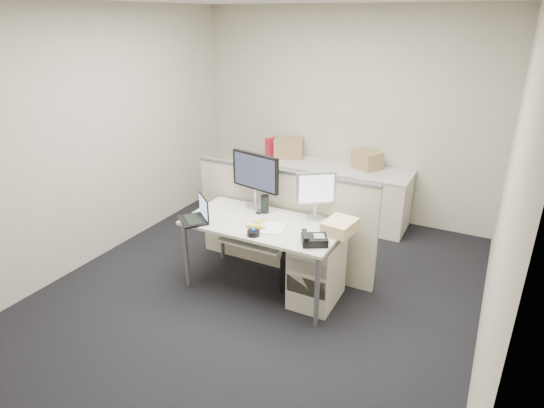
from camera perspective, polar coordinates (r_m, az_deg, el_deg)
The scene contains 28 objects.
floor at distance 4.70m, azimuth -1.04°, elevation -10.49°, with size 4.00×4.50×0.01m, color black.
wall_back at distance 6.13m, azimuth 9.03°, elevation 10.95°, with size 4.00×0.02×2.70m, color beige.
wall_front at distance 2.54m, azimuth -26.28°, elevation -8.49°, with size 4.00×0.02×2.70m, color beige.
wall_left at distance 5.34m, azimuth -20.63°, elevation 8.04°, with size 0.02×4.50×2.70m, color beige.
wall_right at distance 3.67m, azimuth 27.48°, elevation 0.66°, with size 0.02×4.50×2.70m, color beige.
desk at distance 4.37m, azimuth -1.10°, elevation -3.12°, with size 1.50×0.75×0.73m.
keyboard_tray at distance 4.25m, azimuth -2.25°, elevation -4.59°, with size 0.62×0.32×0.02m, color beige.
drawer_pedestal at distance 4.37m, azimuth 5.68°, elevation -8.30°, with size 0.40×0.55×0.65m, color beige.
cubicle_partition at distance 4.78m, azimuth 1.43°, elevation -2.29°, with size 2.00×0.06×1.10m, color #AFA18B.
back_counter at distance 6.12m, azimuth 7.50°, elevation 1.33°, with size 2.00×0.60×0.72m, color beige.
monitor_main at distance 4.59m, azimuth -2.09°, elevation 2.94°, with size 0.57×0.22×0.57m, color black.
monitor_small at distance 4.37m, azimuth 5.50°, elevation 1.00°, with size 0.38×0.19×0.46m, color #B7B7BC.
laptop at distance 4.40m, azimuth -10.00°, elevation -0.73°, with size 0.31×0.23×0.23m, color black.
trackball at distance 4.09m, azimuth -2.35°, elevation -3.66°, with size 0.12×0.12×0.04m, color black.
desk_phone at distance 3.96m, azimuth 5.34°, elevation -4.53°, with size 0.22×0.18×0.07m, color black.
paper_stack at distance 4.22m, azimuth 0.17°, elevation -3.08°, with size 0.20×0.25×0.01m, color white.
sticky_pad at distance 4.36m, azimuth -1.69°, elevation -2.14°, with size 0.08×0.08×0.01m, color gold.
travel_mug at distance 4.53m, azimuth -0.91°, elevation -0.07°, with size 0.08×0.08×0.17m, color black.
banana at distance 4.22m, azimuth -2.08°, elevation -2.83°, with size 0.20×0.05×0.04m, color yellow.
cellphone at distance 4.57m, azimuth -1.52°, elevation -0.97°, with size 0.05×0.10×0.01m, color black.
manila_folders at distance 4.17m, azimuth 8.51°, elevation -2.81°, with size 0.24×0.31×0.12m, color #F9E3A1.
keyboard at distance 4.29m, azimuth -2.58°, elevation -3.95°, with size 0.46×0.16×0.03m, color black.
pc_tower_desk at distance 4.68m, azimuth 2.29°, elevation -7.94°, with size 0.16×0.40×0.37m, color black.
pc_tower_spare_dark at distance 6.77m, azimuth -2.84°, elevation 2.45°, with size 0.20×0.49×0.46m, color black.
pc_tower_spare_silver at distance 6.96m, azimuth -5.50°, elevation 2.92°, with size 0.20×0.49×0.46m, color #B7B7BC.
cardboard_box_left at distance 6.32m, azimuth 2.12°, elevation 7.00°, with size 0.38×0.29×0.29m, color #957E4E.
cardboard_box_right at distance 5.96m, azimuth 11.80°, elevation 5.35°, with size 0.34×0.26×0.24m, color #957E4E.
red_binder at distance 6.39m, azimuth 0.40°, elevation 7.18°, with size 0.07×0.30×0.28m, color #A51B27.
Camera 1 is at (1.88, -3.46, 2.56)m, focal length 30.00 mm.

